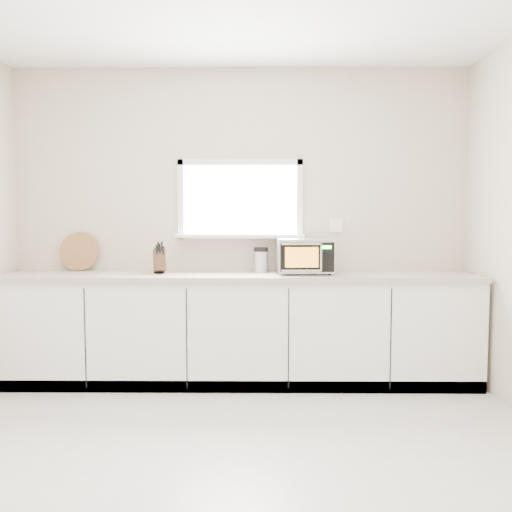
{
  "coord_description": "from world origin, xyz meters",
  "views": [
    {
      "loc": [
        0.18,
        -2.45,
        1.36
      ],
      "look_at": [
        0.14,
        1.55,
        1.08
      ],
      "focal_mm": 35.0,
      "sensor_mm": 36.0,
      "label": 1
    }
  ],
  "objects": [
    {
      "name": "ground",
      "position": [
        0.0,
        0.0,
        0.0
      ],
      "size": [
        4.0,
        4.0,
        0.0
      ],
      "primitive_type": "plane",
      "color": "beige",
      "rests_on": "ground"
    },
    {
      "name": "back_wall",
      "position": [
        0.0,
        2.0,
        1.36
      ],
      "size": [
        4.0,
        0.17,
        2.7
      ],
      "color": "#C2B49A",
      "rests_on": "ground"
    },
    {
      "name": "cabinets",
      "position": [
        0.0,
        1.7,
        0.44
      ],
      "size": [
        3.92,
        0.6,
        0.88
      ],
      "primitive_type": "cube",
      "color": "white",
      "rests_on": "ground"
    },
    {
      "name": "countertop",
      "position": [
        0.0,
        1.69,
        0.9
      ],
      "size": [
        3.92,
        0.64,
        0.04
      ],
      "primitive_type": "cube",
      "color": "#BBA99A",
      "rests_on": "cabinets"
    },
    {
      "name": "microwave",
      "position": [
        0.55,
        1.71,
        1.07
      ],
      "size": [
        0.47,
        0.39,
        0.29
      ],
      "rotation": [
        0.0,
        0.0,
        0.04
      ],
      "color": "black",
      "rests_on": "countertop"
    },
    {
      "name": "knife_block",
      "position": [
        -0.67,
        1.72,
        1.04
      ],
      "size": [
        0.14,
        0.2,
        0.27
      ],
      "rotation": [
        0.0,
        0.0,
        0.33
      ],
      "color": "#4D331B",
      "rests_on": "countertop"
    },
    {
      "name": "cutting_board",
      "position": [
        -1.43,
        1.94,
        1.09
      ],
      "size": [
        0.34,
        0.08,
        0.34
      ],
      "primitive_type": "cylinder",
      "rotation": [
        1.4,
        0.0,
        0.0
      ],
      "color": "#99663B",
      "rests_on": "countertop"
    },
    {
      "name": "coffee_grinder",
      "position": [
        0.18,
        1.83,
        1.03
      ],
      "size": [
        0.13,
        0.13,
        0.22
      ],
      "rotation": [
        0.0,
        0.0,
        -0.04
      ],
      "color": "silver",
      "rests_on": "countertop"
    }
  ]
}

